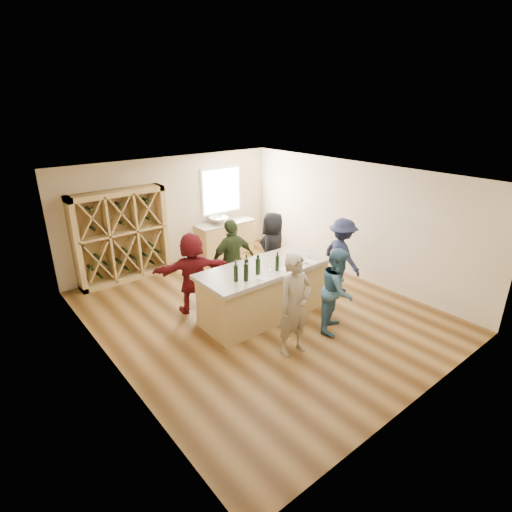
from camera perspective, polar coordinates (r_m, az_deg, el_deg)
floor at (r=8.43m, az=0.33°, el=-8.16°), size 6.00×7.00×0.10m
ceiling at (r=7.43m, az=0.38°, el=11.65°), size 6.00×7.00×0.10m
wall_back at (r=10.67m, az=-11.89°, el=6.28°), size 6.00×0.10×2.80m
wall_front at (r=5.78m, az=23.52°, el=-8.59°), size 6.00×0.10×2.80m
wall_left at (r=6.48m, az=-21.09°, el=-4.90°), size 0.10×7.00×2.80m
wall_right at (r=9.93m, az=14.16°, el=4.96°), size 0.10×7.00×2.80m
window_frame at (r=11.25m, az=-5.00°, el=9.29°), size 1.30×0.06×1.30m
window_pane at (r=11.23m, az=-4.90°, el=9.26°), size 1.18×0.01×1.18m
wine_rack at (r=9.94m, az=-18.65°, el=2.66°), size 2.20×0.45×2.20m
back_counter_base at (r=11.34m, az=-4.43°, el=2.47°), size 1.60×0.58×0.86m
back_counter_top at (r=11.20m, az=-4.50°, el=4.70°), size 1.70×0.62×0.06m
sink at (r=11.06m, az=-5.37°, el=5.11°), size 0.54×0.54×0.19m
faucet at (r=11.19m, az=-5.90°, el=5.59°), size 0.02×0.02×0.30m
tasting_counter_base at (r=8.04m, az=1.25°, el=-5.28°), size 2.60×1.00×1.00m
tasting_counter_top at (r=7.81m, az=1.28°, el=-1.74°), size 2.72×1.12×0.08m
wine_bottle_a at (r=7.11m, az=-2.89°, el=-2.45°), size 0.09×0.09×0.32m
wine_bottle_b at (r=7.11m, az=-1.46°, el=-2.33°), size 0.08×0.08×0.34m
wine_bottle_c at (r=7.36m, az=-1.38°, el=-1.54°), size 0.10×0.10×0.32m
wine_bottle_d at (r=7.38m, az=0.22°, el=-1.51°), size 0.09×0.09×0.31m
wine_bottle_e at (r=7.45m, az=0.38°, el=-1.41°), size 0.09×0.09×0.28m
wine_glass_a at (r=7.30m, az=1.94°, el=-2.36°), size 0.07×0.07×0.18m
wine_glass_c at (r=7.95m, az=7.26°, el=-0.48°), size 0.08×0.08×0.18m
wine_glass_d at (r=7.98m, az=4.63°, el=-0.31°), size 0.08×0.08×0.17m
wine_glass_e at (r=8.24m, az=7.73°, el=0.27°), size 0.08×0.08×0.17m
tasting_menu_a at (r=7.29m, az=1.09°, el=-3.13°), size 0.24×0.30×0.00m
tasting_menu_b at (r=7.66m, az=4.67°, el=-1.96°), size 0.24×0.32×0.00m
tasting_menu_c at (r=8.08m, az=7.76°, el=-0.79°), size 0.26×0.31×0.00m
person_near_left at (r=6.76m, az=5.56°, el=-6.99°), size 0.71×0.55×1.82m
person_near_right at (r=7.59m, az=11.55°, el=-4.78°), size 0.91×0.76×1.63m
person_server at (r=9.15m, az=12.11°, el=0.09°), size 0.69×1.17×1.71m
person_far_mid at (r=8.55m, az=-3.36°, el=-0.62°), size 1.09×0.60×1.81m
person_far_right at (r=9.15m, az=2.40°, el=0.82°), size 1.03×0.87×1.78m
person_far_left at (r=8.18m, az=-9.03°, el=-2.38°), size 1.67×1.06×1.70m
wine_bottle_f at (r=7.56m, az=3.05°, el=-1.02°), size 0.07×0.07×0.30m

